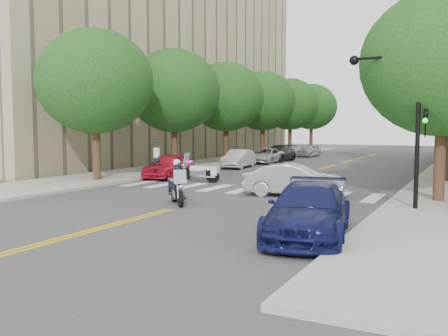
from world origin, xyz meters
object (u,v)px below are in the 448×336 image
Objects in this scene: motorcycle_police at (177,184)px; sedan_blue at (309,210)px; officer_standing at (157,164)px; motorcycle_parked at (202,172)px; convertible at (294,180)px.

motorcycle_police is 7.39m from sedan_blue.
motorcycle_police is 9.35m from officer_standing.
motorcycle_parked is (-2.93, 7.22, -0.24)m from motorcycle_police.
sedan_blue is (9.47, -10.66, 0.19)m from motorcycle_parked.
motorcycle_police is at bearing -24.91° from officer_standing.
officer_standing is at bearing 87.78° from motorcycle_parked.
convertible is 0.84× the size of sedan_blue.
sedan_blue is (3.09, -7.68, 0.03)m from convertible.
motorcycle_parked reaches higher than convertible.
motorcycle_police is 0.72× the size of motorcycle_parked.
officer_standing reaches higher than convertible.
officer_standing is at bearing 62.92° from convertible.
officer_standing is 9.87m from convertible.
motorcycle_police is at bearing -160.23° from motorcycle_parked.
motorcycle_police is 0.35× the size of sedan_blue.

